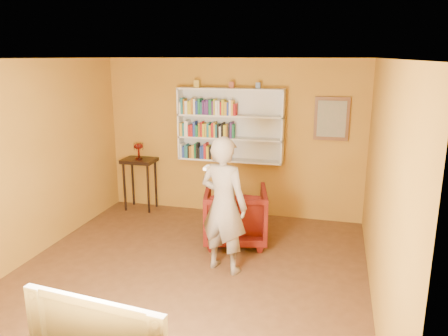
{
  "coord_description": "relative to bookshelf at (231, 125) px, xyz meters",
  "views": [
    {
      "loc": [
        1.74,
        -4.72,
        2.73
      ],
      "look_at": [
        0.31,
        0.75,
        1.27
      ],
      "focal_mm": 35.0,
      "sensor_mm": 36.0,
      "label": 1
    }
  ],
  "objects": [
    {
      "name": "framed_painting",
      "position": [
        1.65,
        0.05,
        0.16
      ],
      "size": [
        0.55,
        0.05,
        0.7
      ],
      "color": "#583119",
      "rests_on": "room_shell"
    },
    {
      "name": "console_table",
      "position": [
        -1.66,
        -0.16,
        -0.82
      ],
      "size": [
        0.57,
        0.44,
        0.94
      ],
      "color": "black",
      "rests_on": "ground"
    },
    {
      "name": "armchair",
      "position": [
        0.36,
        -1.16,
        -1.17
      ],
      "size": [
        1.09,
        1.11,
        0.85
      ],
      "primitive_type": "imported",
      "rotation": [
        0.0,
        0.0,
        3.37
      ],
      "color": "#470605",
      "rests_on": "ground"
    },
    {
      "name": "television",
      "position": [
        0.19,
        -4.66,
        -0.82
      ],
      "size": [
        1.15,
        0.27,
        0.66
      ],
      "primitive_type": "imported",
      "rotation": [
        0.0,
        0.0,
        -0.1
      ],
      "color": "black",
      "rests_on": "tv_cabinet"
    },
    {
      "name": "ornament_centre",
      "position": [
        0.02,
        -0.06,
        0.67
      ],
      "size": [
        0.08,
        0.08,
        0.1
      ],
      "primitive_type": "cube",
      "color": "brown",
      "rests_on": "bookshelf"
    },
    {
      "name": "books_row_middle",
      "position": [
        -0.39,
        -0.11,
        -0.08
      ],
      "size": [
        0.95,
        0.19,
        0.27
      ],
      "color": "gold",
      "rests_on": "bookshelf"
    },
    {
      "name": "ornament_right",
      "position": [
        0.46,
        -0.06,
        0.67
      ],
      "size": [
        0.07,
        0.07,
        0.1
      ],
      "primitive_type": "cube",
      "color": "slate",
      "rests_on": "bookshelf"
    },
    {
      "name": "ornament_left",
      "position": [
        -0.58,
        -0.06,
        0.68
      ],
      "size": [
        0.09,
        0.09,
        0.12
      ],
      "primitive_type": "cube",
      "color": "gold",
      "rests_on": "bookshelf"
    },
    {
      "name": "ruby_lustre",
      "position": [
        -1.66,
        -0.16,
        -0.45
      ],
      "size": [
        0.18,
        0.18,
        0.29
      ],
      "color": "maroon",
      "rests_on": "console_table"
    },
    {
      "name": "person",
      "position": [
        0.41,
        -2.06,
        -0.7
      ],
      "size": [
        0.75,
        0.6,
        1.78
      ],
      "primitive_type": "imported",
      "rotation": [
        0.0,
        0.0,
        2.85
      ],
      "color": "#7D6D5B",
      "rests_on": "ground"
    },
    {
      "name": "books_row_lower",
      "position": [
        -0.43,
        -0.11,
        -0.47
      ],
      "size": [
        0.85,
        0.19,
        0.27
      ],
      "color": "white",
      "rests_on": "bookshelf"
    },
    {
      "name": "room_shell",
      "position": [
        0.0,
        -2.41,
        -0.58
      ],
      "size": [
        5.3,
        5.8,
        2.88
      ],
      "color": "#4F3019",
      "rests_on": "ground"
    },
    {
      "name": "books_row_upper",
      "position": [
        -0.38,
        -0.1,
        0.3
      ],
      "size": [
        0.98,
        0.19,
        0.27
      ],
      "color": "white",
      "rests_on": "bookshelf"
    },
    {
      "name": "game_remote",
      "position": [
        0.31,
        -2.45,
        -0.12
      ],
      "size": [
        0.04,
        0.15,
        0.04
      ],
      "primitive_type": "cube",
      "color": "white",
      "rests_on": "person"
    },
    {
      "name": "bookshelf",
      "position": [
        0.0,
        0.0,
        0.0
      ],
      "size": [
        1.8,
        0.29,
        1.23
      ],
      "color": "silver",
      "rests_on": "room_shell"
    }
  ]
}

